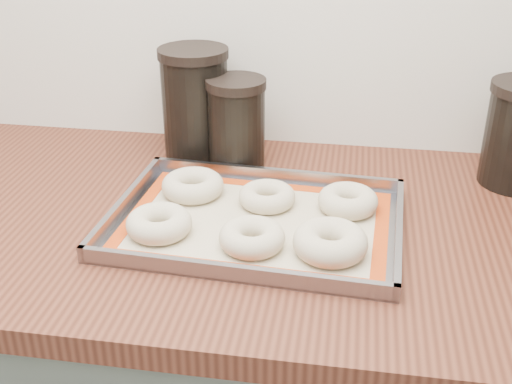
% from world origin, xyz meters
% --- Properties ---
extents(countertop, '(3.06, 0.68, 0.04)m').
position_xyz_m(countertop, '(0.00, 1.68, 0.88)').
color(countertop, '#5B2B1B').
rests_on(countertop, cabinet).
extents(baking_tray, '(0.48, 0.35, 0.03)m').
position_xyz_m(baking_tray, '(-0.15, 1.64, 0.91)').
color(baking_tray, gray).
rests_on(baking_tray, countertop).
extents(baking_mat, '(0.43, 0.31, 0.00)m').
position_xyz_m(baking_mat, '(-0.15, 1.64, 0.90)').
color(baking_mat, '#C6B793').
rests_on(baking_mat, baking_tray).
extents(bagel_front_left, '(0.11, 0.11, 0.04)m').
position_xyz_m(bagel_front_left, '(-0.29, 1.59, 0.92)').
color(bagel_front_left, beige).
rests_on(bagel_front_left, baking_mat).
extents(bagel_front_mid, '(0.10, 0.10, 0.04)m').
position_xyz_m(bagel_front_mid, '(-0.14, 1.57, 0.92)').
color(bagel_front_mid, beige).
rests_on(bagel_front_mid, baking_mat).
extents(bagel_front_right, '(0.14, 0.14, 0.04)m').
position_xyz_m(bagel_front_right, '(-0.03, 1.57, 0.93)').
color(bagel_front_right, beige).
rests_on(bagel_front_right, baking_mat).
extents(bagel_back_left, '(0.12, 0.12, 0.04)m').
position_xyz_m(bagel_back_left, '(-0.27, 1.72, 0.92)').
color(bagel_back_left, beige).
rests_on(bagel_back_left, baking_mat).
extents(bagel_back_mid, '(0.12, 0.12, 0.03)m').
position_xyz_m(bagel_back_mid, '(-0.14, 1.71, 0.92)').
color(bagel_back_mid, beige).
rests_on(bagel_back_mid, baking_mat).
extents(bagel_back_right, '(0.13, 0.13, 0.04)m').
position_xyz_m(bagel_back_right, '(-0.01, 1.71, 0.92)').
color(bagel_back_right, beige).
rests_on(bagel_back_right, baking_mat).
extents(canister_left, '(0.13, 0.13, 0.21)m').
position_xyz_m(canister_left, '(-0.31, 1.91, 1.01)').
color(canister_left, black).
rests_on(canister_left, countertop).
extents(canister_mid, '(0.11, 0.11, 0.17)m').
position_xyz_m(canister_mid, '(-0.22, 1.87, 0.99)').
color(canister_mid, black).
rests_on(canister_mid, countertop).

